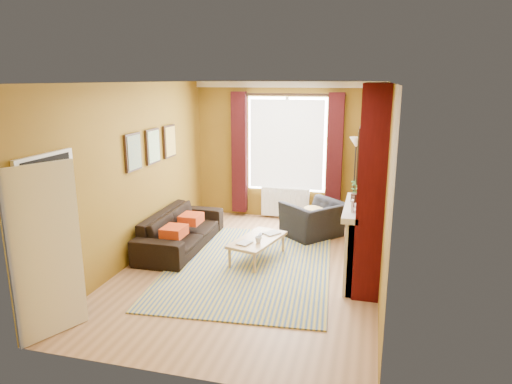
% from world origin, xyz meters
% --- Properties ---
extents(ground, '(5.50, 5.50, 0.00)m').
position_xyz_m(ground, '(0.00, 0.00, 0.00)').
color(ground, '#916642').
rests_on(ground, ground).
extents(room_walls, '(3.82, 5.54, 2.83)m').
position_xyz_m(room_walls, '(0.64, 0.27, 1.39)').
color(room_walls, brown).
rests_on(room_walls, ground).
extents(striped_rug, '(2.77, 3.64, 0.02)m').
position_xyz_m(striped_rug, '(-0.06, 0.03, 0.01)').
color(striped_rug, '#314F86').
rests_on(striped_rug, ground).
extents(sofa, '(0.87, 2.17, 0.63)m').
position_xyz_m(sofa, '(-1.42, 0.56, 0.31)').
color(sofa, black).
rests_on(sofa, ground).
extents(armchair, '(1.33, 1.34, 0.66)m').
position_xyz_m(armchair, '(0.73, 1.67, 0.33)').
color(armchair, black).
rests_on(armchair, ground).
extents(coffee_table, '(0.80, 1.20, 0.37)m').
position_xyz_m(coffee_table, '(0.01, 0.32, 0.33)').
color(coffee_table, tan).
rests_on(coffee_table, ground).
extents(wicker_stool, '(0.50, 0.50, 0.48)m').
position_xyz_m(wicker_stool, '(0.70, 1.94, 0.24)').
color(wicker_stool, '#A18046').
rests_on(wicker_stool, ground).
extents(floor_lamp, '(0.33, 0.33, 1.78)m').
position_xyz_m(floor_lamp, '(1.39, 2.40, 1.41)').
color(floor_lamp, black).
rests_on(floor_lamp, ground).
extents(book_a, '(0.25, 0.29, 0.02)m').
position_xyz_m(book_a, '(-0.21, 0.07, 0.38)').
color(book_a, '#999999').
rests_on(book_a, coffee_table).
extents(book_b, '(0.31, 0.33, 0.02)m').
position_xyz_m(book_b, '(0.11, 0.66, 0.38)').
color(book_b, '#999999').
rests_on(book_b, coffee_table).
extents(mug, '(0.11, 0.11, 0.10)m').
position_xyz_m(mug, '(0.07, 0.13, 0.42)').
color(mug, '#999999').
rests_on(mug, coffee_table).
extents(tv_remote, '(0.05, 0.16, 0.02)m').
position_xyz_m(tv_remote, '(0.02, 0.48, 0.38)').
color(tv_remote, '#272729').
rests_on(tv_remote, coffee_table).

